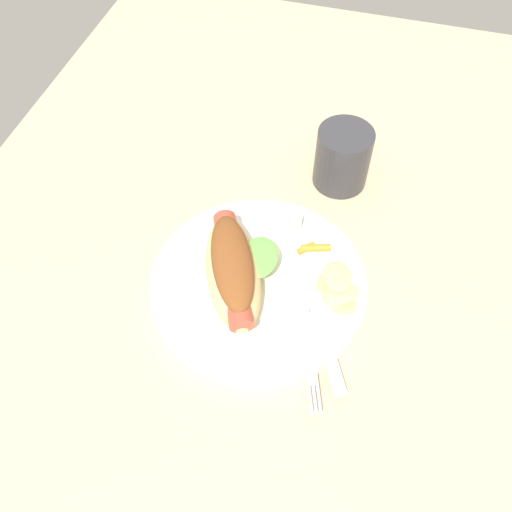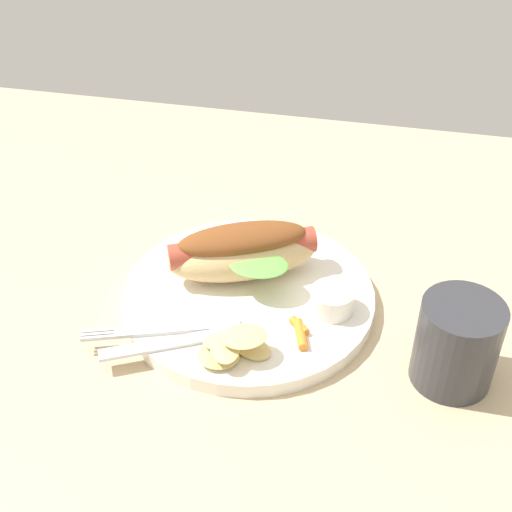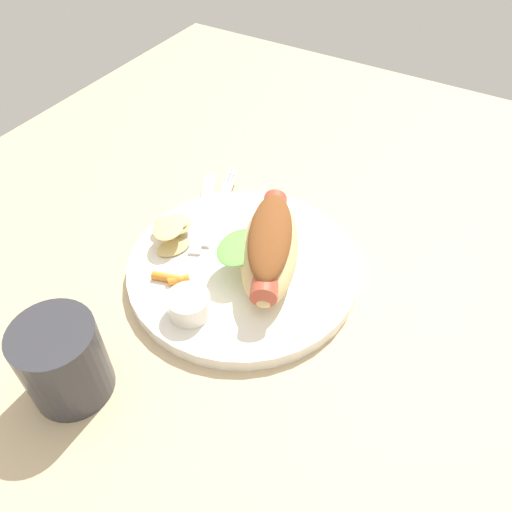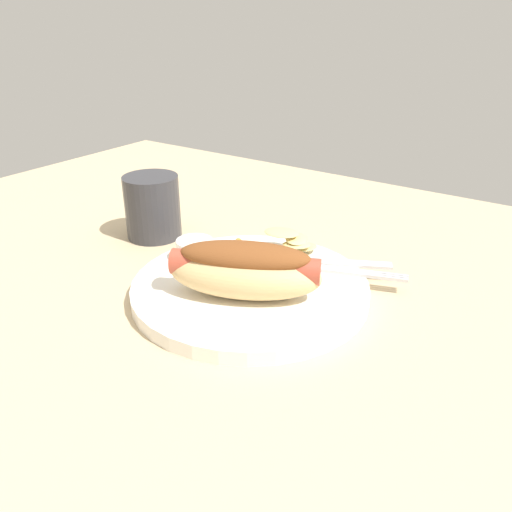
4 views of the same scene
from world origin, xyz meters
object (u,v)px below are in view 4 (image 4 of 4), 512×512
at_px(plate, 250,288).
at_px(sauce_ramekin, 195,250).
at_px(fork, 336,270).
at_px(drinking_cup, 153,207).
at_px(knife, 327,262).
at_px(carrot_garnish, 233,249).
at_px(hot_dog, 245,269).
at_px(chips_pile, 290,242).

bearing_deg(plate, sauce_ramekin, -6.53).
distance_m(fork, drinking_cup, 0.27).
relative_size(knife, carrot_garnish, 3.62).
height_order(sauce_ramekin, knife, sauce_ramekin).
bearing_deg(sauce_ramekin, fork, -157.08).
bearing_deg(carrot_garnish, drinking_cup, -3.40).
distance_m(hot_dog, knife, 0.12).
bearing_deg(plate, fork, -131.59).
relative_size(hot_dog, drinking_cup, 1.97).
height_order(hot_dog, fork, hot_dog).
relative_size(knife, drinking_cup, 1.74).
distance_m(knife, chips_pile, 0.06).
relative_size(plate, knife, 1.74).
bearing_deg(carrot_garnish, sauce_ramekin, 59.22).
bearing_deg(carrot_garnish, hot_dog, 133.38).
height_order(hot_dog, chips_pile, hot_dog).
relative_size(fork, carrot_garnish, 3.60).
height_order(fork, chips_pile, chips_pile).
bearing_deg(drinking_cup, carrot_garnish, 176.60).
distance_m(plate, sauce_ramekin, 0.09).
xyz_separation_m(knife, chips_pile, (0.05, -0.00, 0.01)).
relative_size(hot_dog, sauce_ramekin, 3.89).
distance_m(chips_pile, carrot_garnish, 0.07).
bearing_deg(hot_dog, chips_pile, 73.84).
distance_m(plate, carrot_garnish, 0.08).
distance_m(fork, carrot_garnish, 0.13).
height_order(knife, carrot_garnish, carrot_garnish).
distance_m(hot_dog, sauce_ramekin, 0.11).
bearing_deg(knife, drinking_cup, 159.43).
xyz_separation_m(carrot_garnish, drinking_cup, (0.14, -0.01, 0.02)).
distance_m(sauce_ramekin, fork, 0.17).
bearing_deg(drinking_cup, fork, -176.91).
height_order(sauce_ramekin, carrot_garnish, sauce_ramekin).
bearing_deg(sauce_ramekin, hot_dog, 159.70).
bearing_deg(drinking_cup, knife, -173.78).
height_order(plate, carrot_garnish, carrot_garnish).
distance_m(plate, fork, 0.10).
relative_size(sauce_ramekin, carrot_garnish, 1.06).
relative_size(hot_dog, chips_pile, 2.23).
bearing_deg(hot_dog, carrot_garnish, 108.70).
distance_m(fork, chips_pile, 0.07).
relative_size(knife, chips_pile, 1.97).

